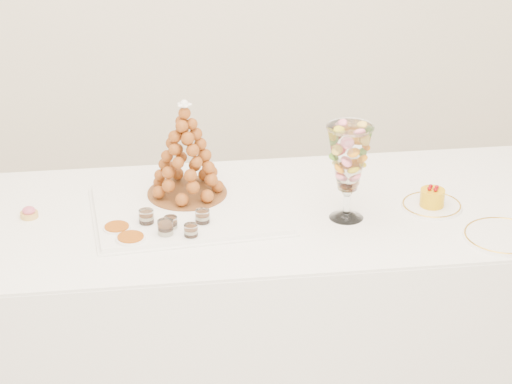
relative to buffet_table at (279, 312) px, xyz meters
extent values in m
cube|color=white|center=(0.00, 0.00, -0.01)|extent=(2.26, 0.94, 0.84)
cube|color=white|center=(0.00, 0.00, 0.42)|extent=(2.24, 0.94, 0.01)
cube|color=white|center=(-0.32, 0.02, 0.44)|extent=(0.69, 0.55, 0.02)
cylinder|color=white|center=(0.22, -0.08, 0.43)|extent=(0.12, 0.12, 0.02)
cylinder|color=white|center=(0.22, -0.08, 0.49)|extent=(0.03, 0.03, 0.08)
sphere|color=white|center=(0.22, -0.08, 0.53)|extent=(0.04, 0.04, 0.04)
cylinder|color=white|center=(0.54, -0.03, 0.43)|extent=(0.21, 0.21, 0.01)
cylinder|color=white|center=(0.72, -0.28, 0.43)|extent=(0.27, 0.27, 0.01)
cylinder|color=tan|center=(-0.88, 0.04, 0.43)|extent=(0.06, 0.06, 0.02)
ellipsoid|color=#C04F68|center=(-0.88, 0.04, 0.45)|extent=(0.05, 0.05, 0.03)
cylinder|color=white|center=(-0.47, -0.08, 0.46)|extent=(0.06, 0.06, 0.07)
cylinder|color=white|center=(-0.39, -0.13, 0.46)|extent=(0.05, 0.05, 0.06)
cylinder|color=white|center=(-0.28, -0.10, 0.46)|extent=(0.06, 0.06, 0.07)
cylinder|color=white|center=(-0.41, -0.17, 0.46)|extent=(0.06, 0.06, 0.07)
cylinder|color=white|center=(-0.32, -0.19, 0.46)|extent=(0.06, 0.06, 0.06)
cylinder|color=white|center=(-0.57, -0.12, 0.44)|extent=(0.09, 0.09, 0.03)
cylinder|color=white|center=(-0.52, -0.20, 0.44)|extent=(0.10, 0.10, 0.03)
cylinder|color=brown|center=(-0.32, 0.13, 0.45)|extent=(0.29, 0.29, 0.01)
cone|color=brown|center=(-0.32, 0.13, 0.63)|extent=(0.26, 0.26, 0.35)
sphere|color=white|center=(-0.32, 0.13, 0.79)|extent=(0.03, 0.03, 0.03)
cylinder|color=#E1A60A|center=(0.54, -0.04, 0.47)|extent=(0.09, 0.09, 0.06)
sphere|color=#860408|center=(0.55, -0.03, 0.50)|extent=(0.02, 0.02, 0.02)
sphere|color=#860408|center=(0.53, -0.02, 0.50)|extent=(0.02, 0.02, 0.02)
sphere|color=#860408|center=(0.52, -0.04, 0.50)|extent=(0.02, 0.02, 0.02)
sphere|color=#860408|center=(0.54, -0.05, 0.50)|extent=(0.02, 0.02, 0.02)
camera|label=1|loc=(-0.43, -3.11, 2.04)|focal=70.00mm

